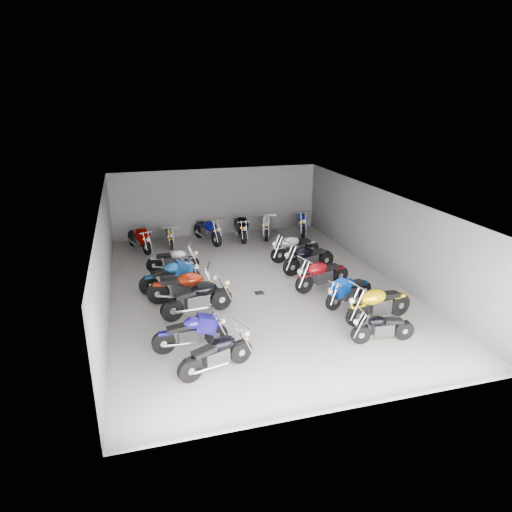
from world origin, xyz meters
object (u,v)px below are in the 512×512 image
(motorcycle_right_b, at_px, (378,304))
(motorcycle_back_e, at_px, (267,225))
(motorcycle_back_b, at_px, (170,236))
(motorcycle_back_c, at_px, (208,231))
(motorcycle_left_c, at_px, (198,298))
(motorcycle_right_a, at_px, (382,327))
(motorcycle_back_d, at_px, (240,227))
(motorcycle_left_e, at_px, (171,276))
(drain_grate, at_px, (259,293))
(motorcycle_right_f, at_px, (295,247))
(motorcycle_left_a, at_px, (217,354))
(motorcycle_right_d, at_px, (322,274))
(motorcycle_back_a, at_px, (139,239))
(motorcycle_left_d, at_px, (184,287))
(motorcycle_left_b, at_px, (191,332))
(motorcycle_back_f, at_px, (301,222))
(motorcycle_left_f, at_px, (173,260))
(motorcycle_right_c, at_px, (349,291))
(motorcycle_right_e, at_px, (308,258))

(motorcycle_right_b, distance_m, motorcycle_back_e, 9.30)
(motorcycle_back_b, bearing_deg, motorcycle_back_c, 179.03)
(motorcycle_left_c, distance_m, motorcycle_right_a, 5.57)
(motorcycle_back_b, distance_m, motorcycle_back_d, 3.35)
(motorcycle_left_e, bearing_deg, motorcycle_back_d, 133.75)
(drain_grate, distance_m, motorcycle_right_b, 4.17)
(motorcycle_right_f, distance_m, motorcycle_back_c, 4.50)
(motorcycle_back_e, bearing_deg, motorcycle_left_a, 85.72)
(motorcycle_left_a, xyz_separation_m, motorcycle_right_b, (5.22, 1.32, 0.07))
(motorcycle_right_d, bearing_deg, motorcycle_back_a, 29.72)
(motorcycle_back_a, bearing_deg, motorcycle_right_d, 113.23)
(motorcycle_right_d, bearing_deg, motorcycle_left_d, 73.56)
(motorcycle_left_b, bearing_deg, motorcycle_back_f, 141.74)
(motorcycle_back_f, bearing_deg, motorcycle_left_f, 42.76)
(drain_grate, distance_m, motorcycle_right_c, 3.09)
(motorcycle_right_d, bearing_deg, motorcycle_left_e, 60.56)
(motorcycle_left_c, height_order, motorcycle_right_a, motorcycle_left_c)
(drain_grate, distance_m, motorcycle_left_e, 3.15)
(motorcycle_left_e, distance_m, motorcycle_right_e, 5.30)
(motorcycle_right_b, xyz_separation_m, motorcycle_back_d, (-2.02, 9.22, -0.01))
(motorcycle_back_d, bearing_deg, motorcycle_right_f, 115.48)
(motorcycle_right_f, xyz_separation_m, motorcycle_back_c, (-3.05, 3.31, 0.02))
(motorcycle_left_a, distance_m, motorcycle_back_f, 12.35)
(drain_grate, relative_size, motorcycle_right_f, 0.14)
(motorcycle_back_b, distance_m, motorcycle_back_f, 6.47)
(motorcycle_left_a, distance_m, motorcycle_back_c, 10.54)
(motorcycle_right_c, relative_size, motorcycle_right_e, 0.85)
(motorcycle_left_b, distance_m, motorcycle_left_e, 4.11)
(motorcycle_left_f, xyz_separation_m, motorcycle_back_c, (1.94, 3.33, 0.08))
(motorcycle_right_e, relative_size, motorcycle_back_b, 1.22)
(motorcycle_left_d, bearing_deg, motorcycle_left_b, 11.60)
(drain_grate, bearing_deg, motorcycle_back_b, 111.85)
(motorcycle_left_e, relative_size, motorcycle_right_e, 0.96)
(motorcycle_back_d, distance_m, motorcycle_back_e, 1.34)
(motorcycle_right_e, bearing_deg, motorcycle_right_f, -12.66)
(motorcycle_right_a, bearing_deg, drain_grate, 35.56)
(motorcycle_right_c, relative_size, motorcycle_back_c, 0.86)
(motorcycle_right_e, bearing_deg, motorcycle_left_b, 116.59)
(motorcycle_back_a, bearing_deg, motorcycle_left_f, 89.35)
(motorcycle_back_a, distance_m, motorcycle_back_e, 6.05)
(motorcycle_left_a, bearing_deg, motorcycle_left_d, 164.73)
(motorcycle_left_b, bearing_deg, motorcycle_back_b, 175.63)
(motorcycle_left_e, distance_m, motorcycle_back_b, 5.10)
(motorcycle_left_c, xyz_separation_m, motorcycle_back_f, (6.29, 7.40, 0.00))
(motorcycle_right_c, relative_size, motorcycle_back_d, 0.83)
(motorcycle_left_a, relative_size, motorcycle_left_c, 0.86)
(motorcycle_left_c, height_order, motorcycle_left_f, motorcycle_left_c)
(motorcycle_right_d, bearing_deg, motorcycle_right_e, -20.15)
(motorcycle_back_e, bearing_deg, motorcycle_back_a, 23.43)
(motorcycle_left_b, bearing_deg, motorcycle_right_d, 116.75)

